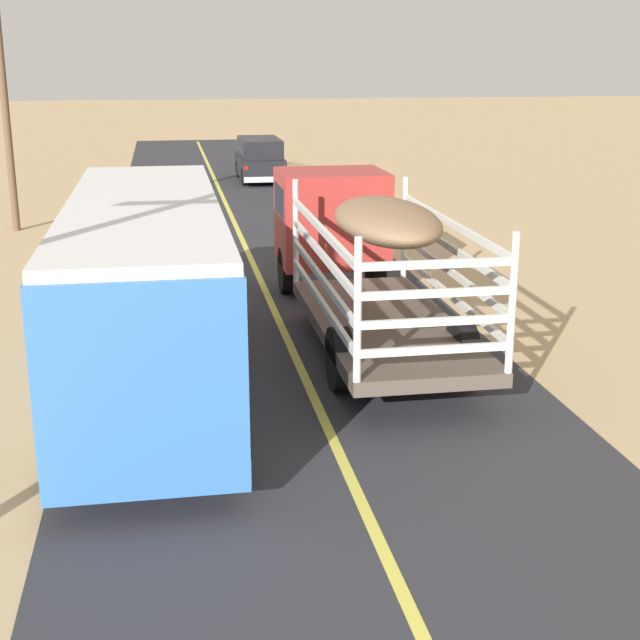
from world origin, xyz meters
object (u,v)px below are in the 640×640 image
(livestock_truck, at_px, (350,236))
(car_far, at_px, (260,157))
(bus, at_px, (147,288))
(power_pole_mid, at_px, (3,80))

(livestock_truck, relative_size, car_far, 2.10)
(livestock_truck, xyz_separation_m, bus, (-4.26, -3.74, -0.04))
(livestock_truck, height_order, power_pole_mid, power_pole_mid)
(livestock_truck, height_order, car_far, livestock_truck)
(bus, height_order, power_pole_mid, power_pole_mid)
(livestock_truck, relative_size, bus, 0.97)
(bus, height_order, car_far, bus)
(bus, bearing_deg, car_far, 79.84)
(bus, distance_m, power_pole_mid, 16.43)
(bus, relative_size, power_pole_mid, 1.11)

